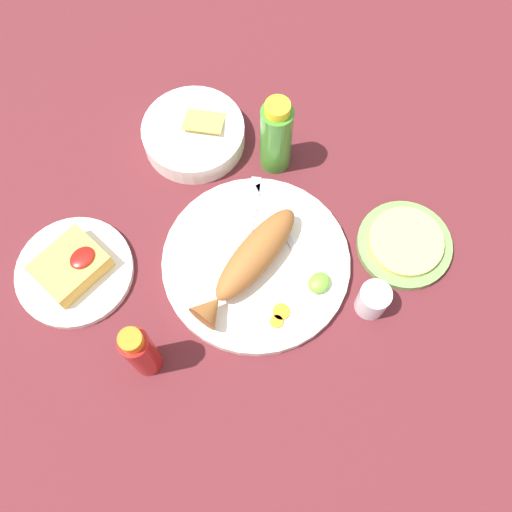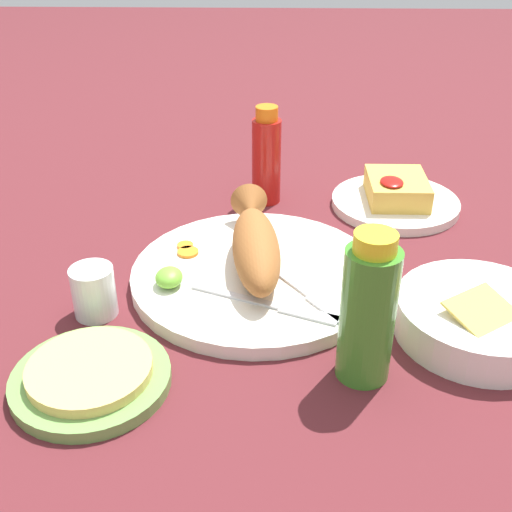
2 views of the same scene
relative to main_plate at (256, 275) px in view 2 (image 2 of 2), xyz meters
The scene contains 16 objects.
ground_plane 0.01m from the main_plate, ahead, with size 4.00×4.00×0.00m, color #561E23.
main_plate is the anchor object (origin of this frame).
fried_fish 0.04m from the main_plate, behind, with size 0.24×0.08×0.06m.
fork_near 0.08m from the main_plate, 49.02° to the left, with size 0.16×0.12×0.00m.
fork_far 0.09m from the main_plate, 15.02° to the left, with size 0.08×0.18×0.00m.
carrot_slice_near 0.10m from the main_plate, 112.49° to the right, with size 0.03×0.03×0.00m, color orange.
carrot_slice_mid 0.11m from the main_plate, 119.68° to the right, with size 0.02×0.02×0.00m, color orange.
lime_wedge_main 0.11m from the main_plate, 69.83° to the right, with size 0.04×0.03×0.02m, color #6BB233.
hot_sauce_bottle_red 0.25m from the main_plate, behind, with size 0.05×0.05×0.16m.
hot_sauce_bottle_green 0.22m from the main_plate, 33.63° to the left, with size 0.06×0.06×0.17m.
salt_cup 0.20m from the main_plate, 68.21° to the right, with size 0.05×0.05×0.06m.
side_plate_fries 0.31m from the main_plate, 136.08° to the left, with size 0.20×0.20×0.01m, color white.
fries_pile 0.31m from the main_plate, 136.04° to the left, with size 0.11×0.09×0.04m.
guacamole_bowl 0.28m from the main_plate, 67.82° to the left, with size 0.19×0.19×0.06m.
tortilla_plate 0.26m from the main_plate, 39.34° to the right, with size 0.16×0.16×0.01m, color #6B9E4C.
tortilla_stack 0.26m from the main_plate, 39.34° to the right, with size 0.13×0.13×0.01m, color #E0C666.
Camera 2 is at (0.70, 0.02, 0.45)m, focal length 45.00 mm.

